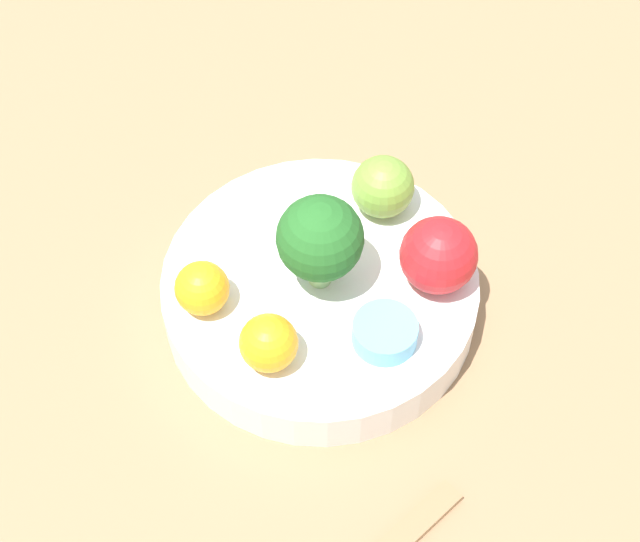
{
  "coord_description": "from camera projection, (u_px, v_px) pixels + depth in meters",
  "views": [
    {
      "loc": [
        -0.07,
        0.42,
        0.67
      ],
      "look_at": [
        0.0,
        0.0,
        0.07
      ],
      "focal_mm": 60.0,
      "sensor_mm": 36.0,
      "label": 1
    }
  ],
  "objects": [
    {
      "name": "bowl",
      "position": [
        320.0,
        294.0,
        0.76
      ],
      "size": [
        0.22,
        0.22,
        0.04
      ],
      "color": "white",
      "rests_on": "table_surface"
    },
    {
      "name": "broccoli",
      "position": [
        327.0,
        240.0,
        0.71
      ],
      "size": [
        0.06,
        0.06,
        0.08
      ],
      "color": "#99C17A",
      "rests_on": "bowl"
    },
    {
      "name": "small_cup",
      "position": [
        385.0,
        333.0,
        0.71
      ],
      "size": [
        0.04,
        0.04,
        0.02
      ],
      "color": "#66B2DB",
      "rests_on": "bowl"
    },
    {
      "name": "spoon",
      "position": [
        415.0,
        526.0,
        0.67
      ],
      "size": [
        0.06,
        0.07,
        0.01
      ],
      "color": "olive",
      "rests_on": "table_surface"
    },
    {
      "name": "table_surface",
      "position": [
        320.0,
        315.0,
        0.78
      ],
      "size": [
        1.2,
        1.2,
        0.02
      ],
      "color": "#936D4C",
      "rests_on": "ground_plane"
    },
    {
      "name": "apple_green",
      "position": [
        439.0,
        255.0,
        0.72
      ],
      "size": [
        0.05,
        0.05,
        0.05
      ],
      "color": "red",
      "rests_on": "bowl"
    },
    {
      "name": "ground_plane",
      "position": [
        320.0,
        322.0,
        0.79
      ],
      "size": [
        6.0,
        6.0,
        0.0
      ],
      "primitive_type": "plane",
      "color": "gray"
    },
    {
      "name": "orange_front",
      "position": [
        202.0,
        288.0,
        0.72
      ],
      "size": [
        0.04,
        0.04,
        0.04
      ],
      "color": "orange",
      "rests_on": "bowl"
    },
    {
      "name": "apple_red",
      "position": [
        383.0,
        187.0,
        0.76
      ],
      "size": [
        0.05,
        0.05,
        0.05
      ],
      "color": "olive",
      "rests_on": "bowl"
    },
    {
      "name": "orange_back",
      "position": [
        269.0,
        343.0,
        0.69
      ],
      "size": [
        0.04,
        0.04,
        0.04
      ],
      "color": "orange",
      "rests_on": "bowl"
    }
  ]
}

